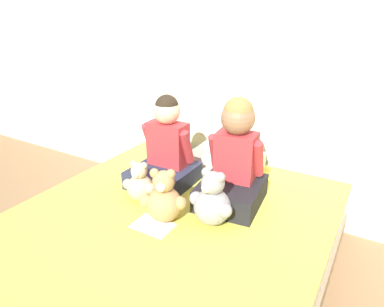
# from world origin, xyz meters

# --- Properties ---
(ground_plane) EXTENTS (14.00, 14.00, 0.00)m
(ground_plane) POSITION_xyz_m (0.00, 0.00, 0.00)
(ground_plane) COLOR #93704C
(wall_behind_bed) EXTENTS (8.00, 0.06, 2.50)m
(wall_behind_bed) POSITION_xyz_m (0.00, 1.04, 1.25)
(wall_behind_bed) COLOR silver
(wall_behind_bed) RESTS_ON ground_plane
(bed) EXTENTS (1.65, 1.94, 0.40)m
(bed) POSITION_xyz_m (0.00, 0.00, 0.20)
(bed) COLOR #997F60
(bed) RESTS_ON ground_plane
(child_on_left) EXTENTS (0.36, 0.40, 0.57)m
(child_on_left) POSITION_xyz_m (-0.24, 0.39, 0.61)
(child_on_left) COLOR #282D47
(child_on_left) RESTS_ON bed
(child_on_right) EXTENTS (0.38, 0.43, 0.61)m
(child_on_right) POSITION_xyz_m (0.23, 0.39, 0.65)
(child_on_right) COLOR black
(child_on_right) RESTS_ON bed
(teddy_bear_held_by_left_child) EXTENTS (0.21, 0.16, 0.25)m
(teddy_bear_held_by_left_child) POSITION_xyz_m (-0.24, 0.12, 0.51)
(teddy_bear_held_by_left_child) COLOR #D1B78E
(teddy_bear_held_by_left_child) RESTS_ON bed
(teddy_bear_held_by_right_child) EXTENTS (0.26, 0.19, 0.31)m
(teddy_bear_held_by_right_child) POSITION_xyz_m (0.23, 0.12, 0.53)
(teddy_bear_held_by_right_child) COLOR #939399
(teddy_bear_held_by_right_child) RESTS_ON bed
(teddy_bear_between_children) EXTENTS (0.23, 0.19, 0.30)m
(teddy_bear_between_children) POSITION_xyz_m (-0.00, 0.02, 0.53)
(teddy_bear_between_children) COLOR tan
(teddy_bear_between_children) RESTS_ON bed
(pillow_at_headboard) EXTENTS (0.48, 0.32, 0.11)m
(pillow_at_headboard) POSITION_xyz_m (0.00, 0.78, 0.46)
(pillow_at_headboard) COLOR white
(pillow_at_headboard) RESTS_ON bed
(sign_card) EXTENTS (0.21, 0.15, 0.00)m
(sign_card) POSITION_xyz_m (-0.02, -0.06, 0.41)
(sign_card) COLOR white
(sign_card) RESTS_ON bed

